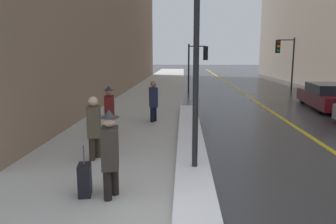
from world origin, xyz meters
The scene contains 12 objects.
sidewalk_slab centered at (-2.00, 15.00, 0.01)m, with size 4.00×80.00×0.01m.
road_centre_stripe centered at (4.00, 15.00, 0.00)m, with size 0.16×80.00×0.00m.
snow_bank_curb centered at (0.22, 5.02, 0.09)m, with size 0.73×11.49×0.19m.
lamp_post centered at (0.25, 2.24, 3.21)m, with size 0.28×0.28×5.44m.
traffic_light_near centered at (1.04, 17.47, 2.32)m, with size 1.31×0.32×3.23m.
traffic_light_far centered at (6.97, 19.10, 2.67)m, with size 1.31×0.32×3.70m.
pedestrian_in_fedora centered at (-1.27, 1.00, 0.88)m, with size 0.37×0.54×1.61m.
pedestrian_trailing centered at (-2.16, 3.19, 0.86)m, with size 0.38×0.74×1.56m.
pedestrian_nearside centered at (-2.29, 5.45, 0.87)m, with size 0.37×0.72×1.60m.
pedestrian_with_shoulder_bag centered at (-1.14, 7.79, 0.86)m, with size 0.38×0.74×1.56m.
parked_car_maroon centered at (6.94, 11.47, 0.57)m, with size 2.18×4.90×1.18m.
rolling_suitcase centered at (-1.77, 1.06, 0.30)m, with size 0.28×0.39×0.95m.
Camera 1 is at (0.01, -4.48, 2.54)m, focal length 35.00 mm.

